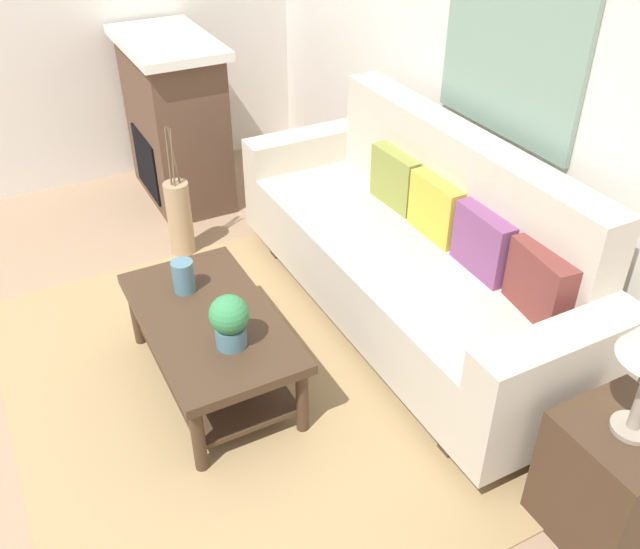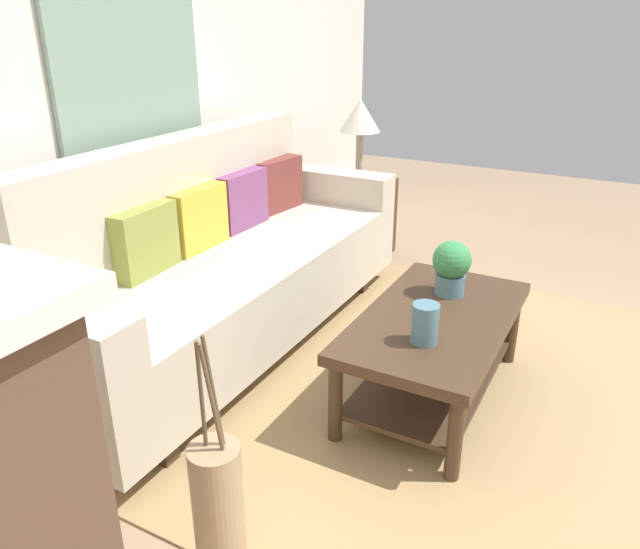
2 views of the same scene
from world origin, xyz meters
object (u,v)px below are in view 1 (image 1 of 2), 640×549
(throw_pillow_plum, at_px, (484,242))
(throw_pillow_maroon, at_px, (540,283))
(tabletop_vase, at_px, (183,276))
(side_table, at_px, (613,480))
(couch, at_px, (414,253))
(throw_pillow_olive, at_px, (397,178))
(floor_vase, at_px, (180,219))
(throw_pillow_mustard, at_px, (437,208))
(coffee_table, at_px, (211,335))
(fireplace, at_px, (175,120))
(potted_plant_tabletop, at_px, (230,320))
(framed_painting, at_px, (510,55))

(throw_pillow_plum, relative_size, throw_pillow_maroon, 1.00)
(tabletop_vase, bearing_deg, side_table, 32.18)
(couch, distance_m, throw_pillow_olive, 0.48)
(throw_pillow_plum, height_order, floor_vase, throw_pillow_plum)
(throw_pillow_mustard, xyz_separation_m, throw_pillow_maroon, (0.78, 0.00, 0.00))
(throw_pillow_maroon, xyz_separation_m, floor_vase, (-2.04, -1.05, -0.43))
(throw_pillow_mustard, height_order, coffee_table, throw_pillow_mustard)
(throw_pillow_olive, relative_size, fireplace, 0.31)
(couch, distance_m, throw_pillow_plum, 0.48)
(side_table, bearing_deg, throw_pillow_maroon, 164.05)
(throw_pillow_mustard, height_order, throw_pillow_plum, same)
(throw_pillow_mustard, bearing_deg, throw_pillow_olive, 180.00)
(floor_vase, bearing_deg, potted_plant_tabletop, -8.75)
(potted_plant_tabletop, bearing_deg, throw_pillow_maroon, 67.55)
(throw_pillow_plum, xyz_separation_m, coffee_table, (-0.39, -1.30, -0.37))
(side_table, bearing_deg, tabletop_vase, -147.82)
(tabletop_vase, bearing_deg, floor_vase, 164.29)
(tabletop_vase, relative_size, fireplace, 0.14)
(throw_pillow_olive, height_order, potted_plant_tabletop, throw_pillow_olive)
(potted_plant_tabletop, height_order, fireplace, fireplace)
(throw_pillow_mustard, relative_size, framed_painting, 0.37)
(couch, bearing_deg, potted_plant_tabletop, -77.85)
(coffee_table, bearing_deg, throw_pillow_maroon, 59.27)
(couch, height_order, framed_painting, framed_painting)
(floor_vase, bearing_deg, throw_pillow_maroon, 27.28)
(throw_pillow_plum, distance_m, potted_plant_tabletop, 1.29)
(couch, relative_size, throw_pillow_olive, 6.80)
(fireplace, bearing_deg, couch, 17.84)
(tabletop_vase, bearing_deg, throw_pillow_mustard, 79.24)
(throw_pillow_maroon, distance_m, potted_plant_tabletop, 1.39)
(throw_pillow_plum, height_order, throw_pillow_maroon, same)
(couch, xyz_separation_m, framed_painting, (0.00, 0.47, 1.00))
(throw_pillow_olive, relative_size, throw_pillow_plum, 1.00)
(tabletop_vase, height_order, framed_painting, framed_painting)
(framed_painting, bearing_deg, coffee_table, -89.85)
(throw_pillow_olive, distance_m, tabletop_vase, 1.35)
(couch, relative_size, fireplace, 2.11)
(side_table, bearing_deg, fireplace, -170.94)
(throw_pillow_mustard, bearing_deg, throw_pillow_plum, 0.00)
(couch, xyz_separation_m, throw_pillow_mustard, (0.00, 0.12, 0.25))
(couch, distance_m, throw_pillow_maroon, 0.83)
(throw_pillow_mustard, distance_m, potted_plant_tabletop, 1.31)
(throw_pillow_olive, xyz_separation_m, side_table, (1.91, -0.21, -0.40))
(throw_pillow_olive, xyz_separation_m, throw_pillow_maroon, (1.17, 0.00, 0.00))
(throw_pillow_mustard, height_order, tabletop_vase, throw_pillow_mustard)
(throw_pillow_maroon, xyz_separation_m, fireplace, (-2.82, -0.78, -0.09))
(couch, xyz_separation_m, floor_vase, (-1.26, -0.93, -0.18))
(throw_pillow_maroon, bearing_deg, coffee_table, -120.73)
(framed_painting, bearing_deg, throw_pillow_olive, -138.79)
(potted_plant_tabletop, height_order, floor_vase, potted_plant_tabletop)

